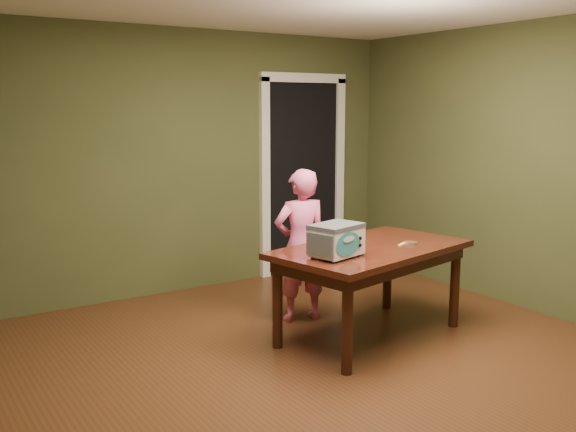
# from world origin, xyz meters

# --- Properties ---
(floor) EXTENTS (5.00, 5.00, 0.00)m
(floor) POSITION_xyz_m (0.00, 0.00, 0.00)
(floor) COLOR #512817
(floor) RESTS_ON ground
(room_shell) EXTENTS (4.52, 5.02, 2.61)m
(room_shell) POSITION_xyz_m (0.00, 0.00, 1.71)
(room_shell) COLOR #444826
(room_shell) RESTS_ON ground
(doorway) EXTENTS (1.10, 0.66, 2.25)m
(doorway) POSITION_xyz_m (1.30, 2.78, 1.06)
(doorway) COLOR black
(doorway) RESTS_ON ground
(dining_table) EXTENTS (1.75, 1.20, 0.75)m
(dining_table) POSITION_xyz_m (0.56, 0.42, 0.65)
(dining_table) COLOR #33120B
(dining_table) RESTS_ON floor
(toy_oven) EXTENTS (0.45, 0.36, 0.25)m
(toy_oven) POSITION_xyz_m (0.10, 0.29, 0.88)
(toy_oven) COLOR #4C4F54
(toy_oven) RESTS_ON dining_table
(baking_pan) EXTENTS (0.10, 0.10, 0.02)m
(baking_pan) POSITION_xyz_m (0.87, 0.30, 0.76)
(baking_pan) COLOR silver
(baking_pan) RESTS_ON dining_table
(spatula) EXTENTS (0.17, 0.10, 0.01)m
(spatula) POSITION_xyz_m (0.84, 0.35, 0.75)
(spatula) COLOR #F9E76C
(spatula) RESTS_ON dining_table
(child) EXTENTS (0.53, 0.40, 1.33)m
(child) POSITION_xyz_m (0.32, 1.08, 0.66)
(child) COLOR #E55E90
(child) RESTS_ON floor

